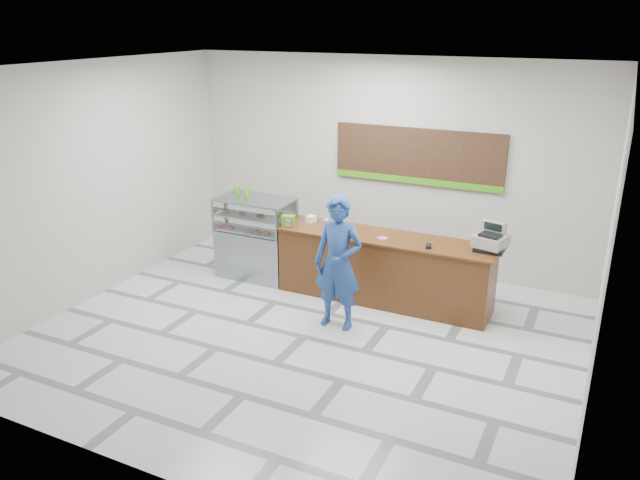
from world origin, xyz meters
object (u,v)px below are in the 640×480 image
at_px(cash_register, 491,240).
at_px(customer, 338,263).
at_px(display_case, 256,237).
at_px(sales_counter, 384,269).
at_px(serving_tray, 338,232).

height_order(cash_register, customer, customer).
bearing_deg(display_case, sales_counter, 0.01).
height_order(serving_tray, customer, customer).
distance_m(serving_tray, customer, 1.00).
bearing_deg(cash_register, customer, -133.68).
bearing_deg(customer, serving_tray, 113.42).
bearing_deg(cash_register, sales_counter, -162.21).
xyz_separation_m(sales_counter, display_case, (-2.22, -0.00, 0.16)).
bearing_deg(cash_register, display_case, -164.63).
xyz_separation_m(display_case, cash_register, (3.72, 0.11, 0.50)).
relative_size(cash_register, serving_tray, 1.54).
xyz_separation_m(cash_register, serving_tray, (-2.20, -0.24, -0.13)).
bearing_deg(sales_counter, cash_register, 4.06).
relative_size(display_case, serving_tray, 4.08).
bearing_deg(customer, cash_register, 31.47).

